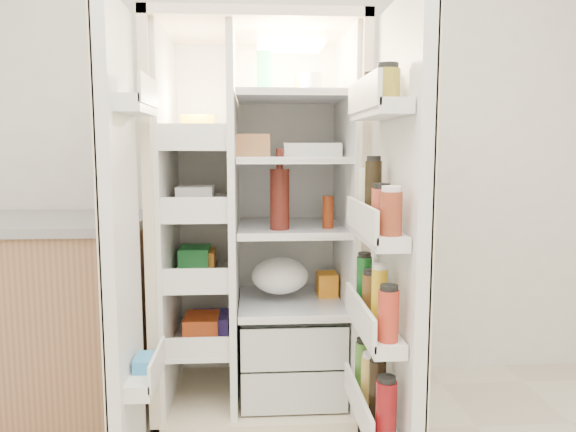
{
  "coord_description": "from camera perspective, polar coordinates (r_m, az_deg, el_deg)",
  "views": [
    {
      "loc": [
        -0.11,
        -0.93,
        1.25
      ],
      "look_at": [
        0.03,
        1.25,
        0.98
      ],
      "focal_mm": 34.0,
      "sensor_mm": 36.0,
      "label": 1
    }
  ],
  "objects": [
    {
      "name": "wall_back",
      "position": [
        2.93,
        -1.55,
        9.08
      ],
      "size": [
        4.0,
        0.02,
        2.7
      ],
      "primitive_type": "cube",
      "color": "silver",
      "rests_on": "floor"
    },
    {
      "name": "refrigerator",
      "position": [
        2.64,
        -2.8,
        -4.02
      ],
      "size": [
        0.92,
        0.7,
        1.8
      ],
      "color": "beige",
      "rests_on": "floor"
    },
    {
      "name": "freezer_door",
      "position": [
        2.07,
        -16.98,
        -3.2
      ],
      "size": [
        0.15,
        0.4,
        1.72
      ],
      "color": "silver",
      "rests_on": "floor"
    },
    {
      "name": "fridge_door",
      "position": [
        1.99,
        11.03,
        -3.91
      ],
      "size": [
        0.17,
        0.58,
        1.72
      ],
      "color": "silver",
      "rests_on": "floor"
    },
    {
      "name": "kitchen_counter",
      "position": [
        2.93,
        -26.8,
        -9.21
      ],
      "size": [
        1.27,
        0.68,
        0.92
      ],
      "color": "#956C4A",
      "rests_on": "floor"
    }
  ]
}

